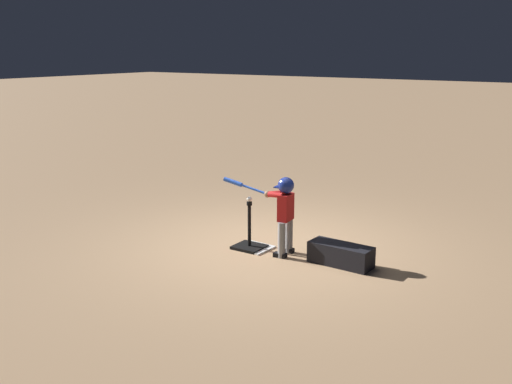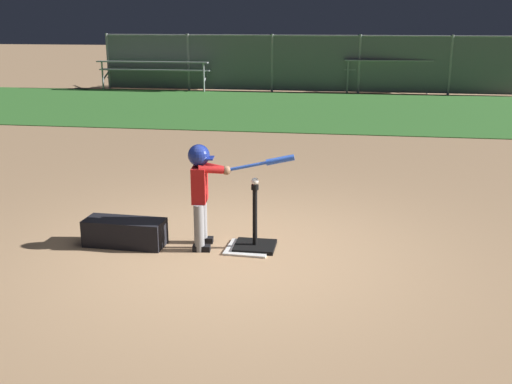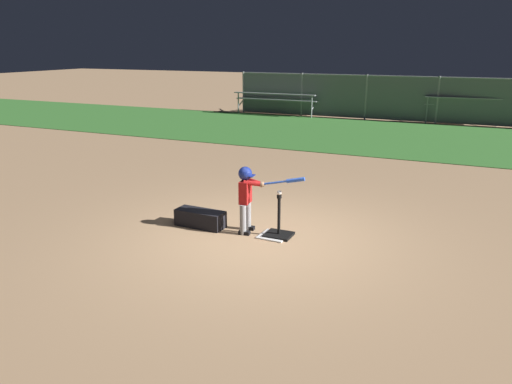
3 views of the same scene
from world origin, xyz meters
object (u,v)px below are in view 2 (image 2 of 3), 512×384
bleachers_left_center (385,75)px  equipment_bag (125,232)px  batter_child (204,183)px  baseball (255,181)px  batting_tee (255,239)px  bleachers_right_center (159,74)px

bleachers_left_center → equipment_bag: bearing=-103.2°
batter_child → baseball: size_ratio=14.72×
batting_tee → bleachers_right_center: bearing=111.3°
batter_child → baseball: batter_child is taller
batter_child → bleachers_left_center: size_ratio=0.38×
baseball → bleachers_left_center: bleachers_left_center is taller
bleachers_right_center → bleachers_left_center: size_ratio=1.31×
baseball → equipment_bag: baseball is taller
bleachers_right_center → equipment_bag: bleachers_right_center is taller
batter_child → equipment_bag: batter_child is taller
batter_child → baseball: bearing=4.7°
batter_child → bleachers_right_center: bearing=109.4°
bleachers_right_center → equipment_bag: bearing=-73.9°
batter_child → equipment_bag: 1.01m
batter_child → bleachers_left_center: bearing=80.0°
bleachers_right_center → equipment_bag: 14.45m
batter_child → equipment_bag: (-0.84, -0.08, -0.55)m
baseball → bleachers_right_center: bleachers_right_center is taller
batter_child → bleachers_left_center: batter_child is taller
baseball → batting_tee: bearing=-90.0°
batting_tee → bleachers_right_center: 14.78m
batting_tee → batter_child: (-0.52, -0.04, 0.59)m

